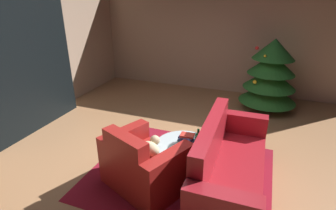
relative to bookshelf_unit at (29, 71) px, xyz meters
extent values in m
plane|color=#AB7950|center=(2.95, -0.21, -1.05)|extent=(7.99, 7.99, 0.00)
cube|color=tan|center=(2.95, 3.15, 0.28)|extent=(6.44, 0.06, 2.66)
cube|color=tan|center=(-0.24, -0.21, 0.28)|extent=(0.06, 6.78, 2.66)
cube|color=maroon|center=(2.97, -0.45, -1.04)|extent=(2.43, 2.12, 0.01)
cube|color=black|center=(0.13, -0.10, 0.07)|extent=(0.03, 2.01, 2.23)
cube|color=black|center=(-0.02, 0.89, 0.07)|extent=(0.33, 0.02, 2.23)
cube|color=black|center=(-0.02, -0.10, -1.03)|extent=(0.31, 1.96, 0.03)
cube|color=black|center=(-0.02, -0.10, -0.59)|extent=(0.31, 1.96, 0.03)
cube|color=black|center=(-0.02, -0.10, -0.15)|extent=(0.31, 1.96, 0.02)
cube|color=black|center=(-0.02, -0.10, 0.29)|extent=(0.31, 1.96, 0.02)
cube|color=black|center=(-0.02, -0.10, 0.73)|extent=(0.31, 1.96, 0.02)
cube|color=black|center=(-0.02, -0.10, 1.18)|extent=(0.31, 1.96, 0.03)
cube|color=black|center=(-0.14, -0.10, -0.23)|extent=(0.05, 1.13, 0.71)
cube|color=black|center=(-0.12, -0.10, -0.23)|extent=(0.03, 1.16, 0.74)
cube|color=#378D47|center=(-0.09, 0.84, -0.84)|extent=(0.18, 0.04, 0.36)
cube|color=#32764B|center=(-0.08, 0.79, -0.88)|extent=(0.19, 0.05, 0.28)
cube|color=#934F9E|center=(-0.06, 0.73, -0.86)|extent=(0.25, 0.05, 0.31)
cube|color=#255485|center=(-0.09, 0.68, -0.88)|extent=(0.18, 0.05, 0.28)
cube|color=#134C93|center=(-0.08, 0.62, -0.83)|extent=(0.19, 0.05, 0.37)
cube|color=#3B894A|center=(-0.10, 0.56, -0.88)|extent=(0.16, 0.04, 0.28)
cube|color=#ADA68F|center=(-0.10, 0.52, -0.87)|extent=(0.16, 0.04, 0.30)
cube|color=gold|center=(-0.07, 0.47, -0.88)|extent=(0.22, 0.04, 0.29)
cube|color=#8D5390|center=(-0.10, 0.81, 0.50)|extent=(0.15, 0.04, 0.38)
cube|color=#298840|center=(-0.08, 0.76, 0.49)|extent=(0.20, 0.04, 0.38)
cube|color=#8B55A0|center=(-0.07, 0.72, 0.43)|extent=(0.22, 0.03, 0.24)
cube|color=#B13D25|center=(-0.06, 0.68, 0.46)|extent=(0.23, 0.05, 0.31)
cube|color=gold|center=(-0.06, 0.63, 0.45)|extent=(0.23, 0.04, 0.30)
cube|color=brown|center=(-0.06, 0.83, 0.93)|extent=(0.24, 0.04, 0.36)
cube|color=#924292|center=(-0.09, 0.80, 0.89)|extent=(0.19, 0.03, 0.28)
cube|color=red|center=(-0.08, 0.76, 0.87)|extent=(0.20, 0.05, 0.24)
cube|color=#253D95|center=(-0.08, 0.71, 0.87)|extent=(0.19, 0.03, 0.25)
cube|color=#AEA494|center=(-0.10, 0.68, 0.92)|extent=(0.17, 0.03, 0.34)
cube|color=maroon|center=(2.62, -0.84, -0.83)|extent=(0.90, 0.95, 0.43)
cube|color=maroon|center=(2.51, -1.11, -0.40)|extent=(0.67, 0.41, 0.43)
cube|color=maroon|center=(3.00, -1.00, -0.71)|extent=(0.45, 0.75, 0.66)
cube|color=maroon|center=(2.25, -0.68, -0.71)|extent=(0.45, 0.75, 0.66)
ellipsoid|color=#C2B58A|center=(2.66, -0.77, -0.53)|extent=(0.33, 0.28, 0.18)
sphere|color=#C2B58A|center=(2.68, -0.64, -0.47)|extent=(0.13, 0.13, 0.13)
cube|color=maroon|center=(3.68, -0.59, -0.84)|extent=(0.75, 1.58, 0.40)
cube|color=maroon|center=(3.39, -0.59, -0.37)|extent=(0.18, 1.57, 0.54)
cube|color=maroon|center=(3.67, 0.29, -0.69)|extent=(0.73, 0.19, 0.70)
cylinder|color=black|center=(3.21, -0.39, -0.83)|extent=(0.04, 0.04, 0.42)
cylinder|color=black|center=(2.91, -0.22, -0.83)|extent=(0.04, 0.04, 0.42)
cylinder|color=black|center=(2.90, -0.60, -0.83)|extent=(0.04, 0.04, 0.42)
cylinder|color=silver|center=(3.00, -0.41, -0.61)|extent=(0.77, 0.77, 0.02)
cube|color=#30418A|center=(3.02, -0.41, -0.59)|extent=(0.19, 0.13, 0.02)
cube|color=#E4C448|center=(3.04, -0.41, -0.56)|extent=(0.21, 0.16, 0.03)
cube|color=#36558A|center=(3.03, -0.41, -0.54)|extent=(0.22, 0.16, 0.03)
cube|color=#384789|center=(3.04, -0.40, -0.51)|extent=(0.16, 0.11, 0.03)
cube|color=#374B85|center=(3.03, -0.40, -0.48)|extent=(0.19, 0.17, 0.02)
cube|color=red|center=(3.04, -0.40, -0.46)|extent=(0.19, 0.14, 0.03)
cylinder|color=#135125|center=(3.20, -0.47, -0.49)|extent=(0.07, 0.07, 0.22)
cylinder|color=#135125|center=(3.20, -0.47, -0.34)|extent=(0.03, 0.03, 0.08)
cylinder|color=brown|center=(4.00, 2.30, -0.96)|extent=(0.08, 0.08, 0.18)
cone|color=#256527|center=(4.00, 2.30, -0.66)|extent=(1.17, 1.17, 0.40)
cone|color=#256527|center=(4.00, 2.30, -0.36)|extent=(1.05, 1.05, 0.40)
cone|color=#256527|center=(4.00, 2.30, -0.06)|extent=(0.94, 0.94, 0.40)
cone|color=#256527|center=(4.00, 2.30, 0.24)|extent=(0.83, 0.83, 0.40)
sphere|color=yellow|center=(4.48, 2.24, -0.59)|extent=(0.05, 0.05, 0.05)
sphere|color=yellow|center=(3.73, 1.97, -0.37)|extent=(0.08, 0.08, 0.08)
sphere|color=red|center=(3.67, 2.24, 0.25)|extent=(0.07, 0.07, 0.07)
sphere|color=yellow|center=(3.85, 2.00, 0.15)|extent=(0.06, 0.06, 0.06)
camera|label=1|loc=(3.89, -3.39, 1.31)|focal=28.59mm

